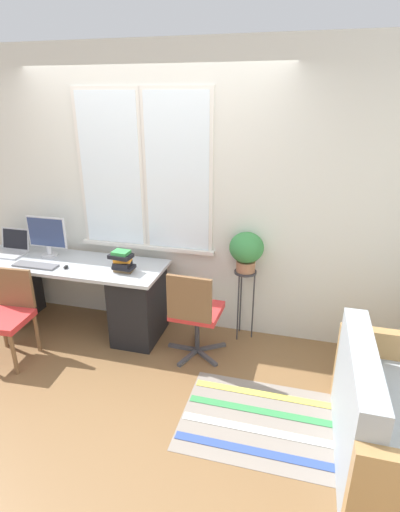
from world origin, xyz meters
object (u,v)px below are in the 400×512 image
Objects in this scene: book_stack at (122,261)px; potted_plant at (246,249)px; office_chair_swivel at (195,312)px; plant_stand at (245,283)px; laptop at (11,249)px; desk_chair_wooden at (8,313)px; monitor at (47,235)px; mouse at (66,267)px; couch_loveseat at (393,427)px; keyboard at (36,265)px.

potted_plant is (1.09, 0.33, 0.10)m from book_stack.
plant_stand is (0.37, 0.44, 0.13)m from office_chair_swivel.
plant_stand is 1.88× the size of potted_plant.
laptop is 0.40× the size of desk_chair_wooden.
monitor is 6.75× the size of mouse.
book_stack is 2.48m from couch_loveseat.
laptop reaches higher than desk_chair_wooden.
mouse is at bearing 49.75° from desk_chair_wooden.
monitor reaches higher than potted_plant.
potted_plant is (1.95, 0.44, 0.19)m from keyboard.
monitor is 0.47m from mouse.
mouse is (0.76, -0.20, -0.04)m from laptop.
monitor is 0.35m from keyboard.
mouse is at bearing -171.78° from book_stack.
office_chair_swivel is (0.72, -0.11, -0.36)m from book_stack.
couch_loveseat is at bearing -16.40° from mouse.
book_stack is at bearing 27.39° from desk_chair_wooden.
monitor is at bearing -175.50° from plant_stand.
potted_plant is at bearing 12.59° from keyboard.
mouse is 0.09× the size of plant_stand.
office_chair_swivel is at bearing -6.56° from laptop.
couch_loveseat is (2.25, -0.90, -0.54)m from book_stack.
keyboard is at bearing -167.41° from potted_plant.
mouse reaches higher than plant_stand.
book_stack is at bearing -163.28° from potted_plant.
laptop is at bearing 165.18° from mouse.
potted_plant is at bearing 43.09° from couch_loveseat.
keyboard is 0.51× the size of office_chair_swivel.
keyboard is 2.01m from potted_plant.
mouse is at bearing 73.60° from couch_loveseat.
laptop is at bearing 118.95° from desk_chair_wooden.
mouse is at bearing 0.85° from office_chair_swivel.
office_chair_swivel is (1.61, -0.28, -0.48)m from monitor.
desk_chair_wooden is 0.65× the size of couch_loveseat.
plant_stand is (2.40, 0.21, -0.19)m from laptop.
monitor is at bearing 143.77° from mouse.
desk_chair_wooden is at bearing -148.85° from book_stack.
laptop is at bearing -4.25° from office_chair_swivel.
couch_loveseat reaches higher than keyboard.
mouse is 1.70m from potted_plant.
couch_loveseat is (3.13, -0.37, -0.16)m from desk_chair_wooden.
keyboard is 7.07× the size of mouse.
book_stack is 0.27× the size of office_chair_swivel.
couch_loveseat is 1.71m from plant_stand.
office_chair_swivel is 0.69× the size of couch_loveseat.
potted_plant is (2.40, 0.21, 0.15)m from laptop.
potted_plant is (-1.15, 1.23, 0.64)m from couch_loveseat.
book_stack is (1.31, -0.12, 0.05)m from laptop.
office_chair_swivel is 0.74m from potted_plant.
potted_plant is at bearing 16.72° from book_stack.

